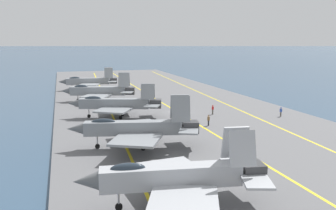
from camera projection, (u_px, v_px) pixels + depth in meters
ground_plane at (178, 114)px, 68.26m from camera, size 2000.00×2000.00×0.00m
carrier_deck at (178, 113)px, 68.23m from camera, size 202.57×45.35×0.40m
deck_stripe_foul_line at (236, 109)px, 71.74m from camera, size 181.97×11.84×0.01m
deck_stripe_centerline at (178, 112)px, 68.19m from camera, size 182.31×0.36×0.01m
deck_stripe_edge_line at (113, 116)px, 64.64m from camera, size 182.06×10.28×0.01m
parked_jet_nearest at (176, 176)px, 28.86m from camera, size 12.03×15.69×6.42m
parked_jet_second at (137, 128)px, 44.96m from camera, size 13.74×16.59×6.74m
parked_jet_third at (116, 104)px, 62.83m from camera, size 12.58×16.70×6.06m
parked_jet_fourth at (99, 91)px, 80.12m from camera, size 13.77×16.73×6.50m
parked_jet_fifth at (89, 81)px, 99.09m from camera, size 13.56×16.03×6.14m
crew_brown_vest at (209, 120)px, 57.11m from camera, size 0.39×0.45×1.79m
crew_yellow_vest at (125, 86)px, 100.16m from camera, size 0.34×0.43×1.71m
crew_red_vest at (213, 109)px, 65.94m from camera, size 0.39×0.45×1.77m
crew_white_vest at (149, 95)px, 82.84m from camera, size 0.43×0.34×1.78m
crew_blue_vest at (281, 111)px, 64.15m from camera, size 0.41×0.30×1.70m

